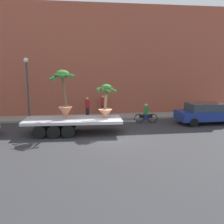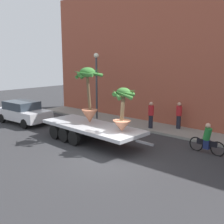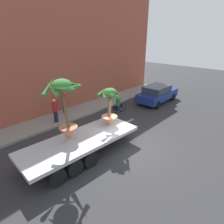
{
  "view_description": "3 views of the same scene",
  "coord_description": "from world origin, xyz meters",
  "views": [
    {
      "loc": [
        -2.02,
        -14.67,
        4.25
      ],
      "look_at": [
        0.28,
        1.73,
        1.27
      ],
      "focal_mm": 39.84,
      "sensor_mm": 36.0,
      "label": 1
    },
    {
      "loc": [
        7.9,
        -8.89,
        4.54
      ],
      "look_at": [
        -0.85,
        1.27,
        1.89
      ],
      "focal_mm": 43.1,
      "sensor_mm": 36.0,
      "label": 2
    },
    {
      "loc": [
        -7.31,
        -5.58,
        5.92
      ],
      "look_at": [
        -0.08,
        1.21,
        1.78
      ],
      "focal_mm": 30.26,
      "sensor_mm": 36.0,
      "label": 3
    }
  ],
  "objects": [
    {
      "name": "potted_palm_rear",
      "position": [
        -2.87,
        1.59,
        2.63
      ],
      "size": [
        1.73,
        1.77,
        3.12
      ],
      "color": "#C17251",
      "rests_on": "flatbed_trailer"
    },
    {
      "name": "cyclist",
      "position": [
        3.21,
        3.66,
        0.67
      ],
      "size": [
        1.84,
        0.37,
        1.54
      ],
      "color": "black",
      "rests_on": "ground"
    },
    {
      "name": "potted_palm_middle",
      "position": [
        -0.19,
        1.3,
        2.06
      ],
      "size": [
        1.32,
        1.39,
        2.21
      ],
      "color": "tan",
      "rests_on": "flatbed_trailer"
    },
    {
      "name": "pedestrian_near_gate",
      "position": [
        0.2,
        6.59,
        1.04
      ],
      "size": [
        0.36,
        0.36,
        1.71
      ],
      "color": "black",
      "rests_on": "sidewalk"
    },
    {
      "name": "street_lamp",
      "position": [
        -5.82,
        5.3,
        3.23
      ],
      "size": [
        0.36,
        0.36,
        4.83
      ],
      "color": "#383D42",
      "rests_on": "sidewalk"
    },
    {
      "name": "sidewalk",
      "position": [
        0.0,
        6.1,
        0.07
      ],
      "size": [
        24.0,
        2.2,
        0.15
      ],
      "primitive_type": "cube",
      "color": "gray",
      "rests_on": "ground"
    },
    {
      "name": "pedestrian_far_left",
      "position": [
        -1.22,
        5.53,
        1.04
      ],
      "size": [
        0.36,
        0.36,
        1.71
      ],
      "color": "black",
      "rests_on": "sidewalk"
    },
    {
      "name": "flatbed_trailer",
      "position": [
        -2.59,
        1.28,
        0.77
      ],
      "size": [
        7.28,
        2.6,
        0.98
      ],
      "color": "#B7BABF",
      "rests_on": "ground"
    },
    {
      "name": "ground_plane",
      "position": [
        0.0,
        0.0,
        0.0
      ],
      "size": [
        60.0,
        60.0,
        0.0
      ],
      "primitive_type": "plane",
      "color": "#2D2D30"
    },
    {
      "name": "parked_car",
      "position": [
        7.68,
        2.78,
        0.83
      ],
      "size": [
        4.59,
        2.06,
        1.58
      ],
      "color": "navy",
      "rests_on": "ground"
    },
    {
      "name": "building_facade",
      "position": [
        0.0,
        7.8,
        4.8
      ],
      "size": [
        24.0,
        1.2,
        9.61
      ],
      "primitive_type": "cube",
      "color": "#9E4C38",
      "rests_on": "ground"
    }
  ]
}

